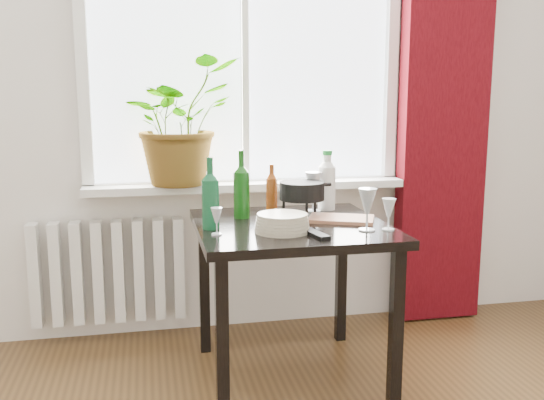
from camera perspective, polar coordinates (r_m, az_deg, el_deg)
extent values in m
cube|color=white|center=(3.32, -2.65, 14.87)|extent=(1.72, 0.08, 1.62)
cube|color=white|center=(3.28, -2.35, 1.37)|extent=(1.72, 0.20, 0.04)
cube|color=#38050A|center=(3.57, 15.93, 9.29)|extent=(0.50, 0.12, 2.56)
cube|color=white|center=(3.37, -15.13, -6.50)|extent=(0.80, 0.10, 0.55)
cube|color=black|center=(2.74, 1.81, -2.61)|extent=(0.85, 0.85, 0.04)
cube|color=black|center=(2.45, -4.71, -13.33)|extent=(0.05, 0.05, 0.70)
cube|color=black|center=(3.13, -6.40, -8.06)|extent=(0.05, 0.05, 0.70)
cube|color=black|center=(2.63, 11.60, -11.81)|extent=(0.05, 0.05, 0.70)
cube|color=black|center=(3.28, 6.52, -7.24)|extent=(0.05, 0.05, 0.70)
imported|color=#29721E|center=(3.19, -8.77, 7.33)|extent=(0.79, 0.78, 0.66)
cylinder|color=#BFB79E|center=(2.56, 0.97, -2.19)|extent=(0.29, 0.29, 0.08)
cube|color=black|center=(2.50, 4.25, -3.26)|extent=(0.08, 0.16, 0.02)
cube|color=#A86B4C|center=(2.81, 6.53, -1.77)|extent=(0.35, 0.29, 0.02)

